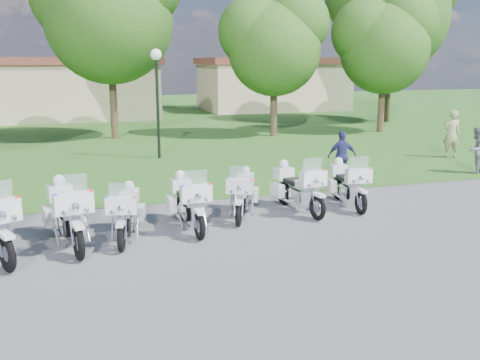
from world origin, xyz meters
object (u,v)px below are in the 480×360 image
object	(u,v)px
bystander_a	(452,134)
bystander_b	(476,150)
motorcycle_1	(67,213)
motorcycle_3	(188,202)
bystander_c	(342,156)
lamp_post	(157,77)
motorcycle_4	(243,193)
motorcycle_6	(347,183)
motorcycle_5	(297,187)
motorcycle_2	(126,212)

from	to	relation	value
bystander_a	bystander_b	bearing A→B (deg)	80.15
motorcycle_1	motorcycle_3	distance (m)	2.73
motorcycle_1	bystander_c	xyz separation A→B (m)	(8.55, 3.84, 0.11)
lamp_post	bystander_c	xyz separation A→B (m)	(5.05, -5.97, -2.44)
motorcycle_4	motorcycle_6	distance (m)	3.03
motorcycle_1	motorcycle_3	xyz separation A→B (m)	(2.70, 0.39, -0.07)
bystander_a	bystander_b	distance (m)	3.13
motorcycle_5	lamp_post	distance (m)	9.48
motorcycle_1	motorcycle_4	xyz separation A→B (m)	(4.23, 0.94, -0.11)
motorcycle_1	motorcycle_5	xyz separation A→B (m)	(5.74, 0.99, -0.07)
motorcycle_4	motorcycle_1	bearing A→B (deg)	36.60
bystander_a	motorcycle_1	bearing A→B (deg)	37.11
bystander_b	bystander_c	world-z (taller)	bystander_c
motorcycle_4	motorcycle_6	bearing A→B (deg)	-153.39
motorcycle_3	bystander_b	world-z (taller)	bystander_b
bystander_b	bystander_c	distance (m)	5.09
motorcycle_2	lamp_post	xyz separation A→B (m)	(2.26, 9.76, 2.66)
bystander_a	bystander_b	world-z (taller)	bystander_a
motorcycle_4	bystander_b	bearing A→B (deg)	-140.28
motorcycle_3	motorcycle_6	bearing A→B (deg)	-174.25
motorcycle_5	bystander_a	size ratio (longest dim) A/B	1.17
motorcycle_6	bystander_a	distance (m)	9.33
motorcycle_6	bystander_b	xyz separation A→B (m)	(6.37, 2.51, 0.20)
motorcycle_6	bystander_a	size ratio (longest dim) A/B	1.14
motorcycle_5	bystander_c	bearing A→B (deg)	-143.26
motorcycle_4	motorcycle_6	world-z (taller)	motorcycle_6
bystander_c	motorcycle_4	bearing A→B (deg)	42.57
motorcycle_1	lamp_post	world-z (taller)	lamp_post
motorcycle_5	motorcycle_6	xyz separation A→B (m)	(1.52, 0.09, -0.02)
motorcycle_4	bystander_b	xyz separation A→B (m)	(9.40, 2.65, 0.22)
motorcycle_3	motorcycle_5	size ratio (longest dim) A/B	1.01
motorcycle_4	lamp_post	size ratio (longest dim) A/B	0.46
motorcycle_1	motorcycle_5	distance (m)	5.83
motorcycle_1	motorcycle_2	xyz separation A→B (m)	(1.24, 0.06, -0.12)
motorcycle_1	bystander_b	xyz separation A→B (m)	(13.63, 3.59, 0.11)
lamp_post	motorcycle_1	bearing A→B (deg)	-109.60
motorcycle_6	lamp_post	size ratio (longest dim) A/B	0.51
motorcycle_5	bystander_b	xyz separation A→B (m)	(7.89, 2.60, 0.18)
bystander_a	bystander_c	bearing A→B (deg)	36.08
bystander_b	bystander_c	bearing A→B (deg)	-26.59
bystander_b	motorcycle_2	bearing A→B (deg)	-7.85
motorcycle_2	motorcycle_5	distance (m)	4.60
bystander_a	motorcycle_3	bearing A→B (deg)	40.12
motorcycle_4	bystander_a	bearing A→B (deg)	-128.63
motorcycle_3	bystander_b	distance (m)	11.39
motorcycle_4	bystander_c	size ratio (longest dim) A/B	1.21
motorcycle_3	bystander_a	bearing A→B (deg)	-156.37
bystander_a	motorcycle_5	bearing A→B (deg)	44.54
motorcycle_3	bystander_a	world-z (taller)	bystander_a
motorcycle_3	bystander_b	size ratio (longest dim) A/B	1.39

